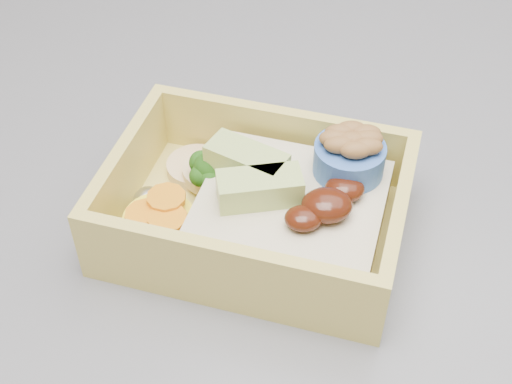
{
  "coord_description": "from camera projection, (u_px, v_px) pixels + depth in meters",
  "views": [
    {
      "loc": [
        0.14,
        -0.5,
        1.26
      ],
      "look_at": [
        0.15,
        -0.19,
        0.96
      ],
      "focal_mm": 50.0,
      "sensor_mm": 36.0,
      "label": 1
    }
  ],
  "objects": [
    {
      "name": "bento_box",
      "position": [
        266.0,
        205.0,
        0.44
      ],
      "size": [
        0.21,
        0.18,
        0.07
      ],
      "rotation": [
        0.0,
        0.0,
        -0.29
      ],
      "color": "#CEBA55",
      "rests_on": "island"
    }
  ]
}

